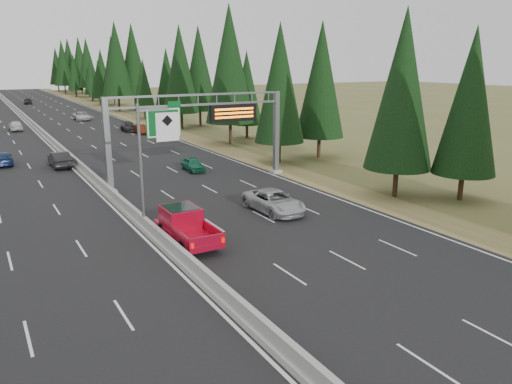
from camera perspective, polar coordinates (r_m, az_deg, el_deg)
road at (r=86.18m, az=-23.73°, el=6.47°), size 32.00×260.00×0.08m
shoulder_right at (r=89.78m, az=-12.33°, el=7.65°), size 3.60×260.00×0.06m
median_barrier at (r=86.14m, az=-23.75°, el=6.72°), size 0.70×260.00×0.85m
sign_gantry at (r=44.06m, az=-5.72°, el=7.73°), size 16.75×0.98×7.80m
hov_sign_pole at (r=32.04m, az=-12.05°, el=3.87°), size 2.80×0.50×8.00m
tree_row_right at (r=93.90m, az=-10.73°, el=13.70°), size 11.97×237.67×18.84m
silver_minivan at (r=35.76m, az=2.07°, el=-1.07°), size 2.76×5.63×1.54m
red_pickup at (r=30.39m, az=-8.25°, el=-3.48°), size 2.15×6.02×1.96m
car_ahead_green at (r=49.72m, az=-7.22°, el=3.19°), size 1.80×3.93×1.31m
car_ahead_dkred at (r=77.01m, az=-13.03°, el=7.01°), size 1.70×4.07×1.31m
car_ahead_dkgrey at (r=79.86m, az=-14.32°, el=7.21°), size 2.10×4.72×1.35m
car_ahead_white at (r=97.89m, az=-19.30°, el=8.20°), size 2.63×5.47×1.50m
car_ahead_far at (r=140.07m, az=-24.62°, el=9.44°), size 2.11×4.60×1.53m
car_onc_near at (r=54.78m, az=-21.53°, el=3.49°), size 1.76×4.82×1.58m
car_onc_blue at (r=58.31m, az=-27.04°, el=3.43°), size 2.06×4.78×1.37m
car_onc_white at (r=86.71m, az=-25.79°, el=6.85°), size 1.92×4.66×1.58m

